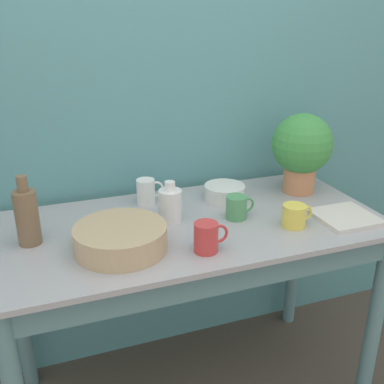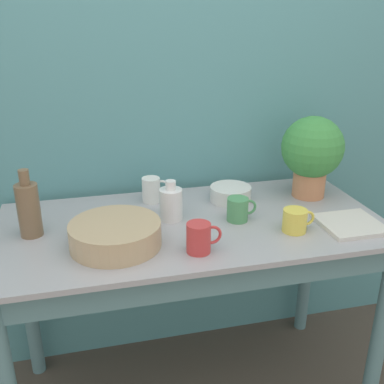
# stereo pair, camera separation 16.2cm
# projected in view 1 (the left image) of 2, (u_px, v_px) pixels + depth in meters

# --- Properties ---
(wall_back) EXTENTS (6.00, 0.05, 2.40)m
(wall_back) POSITION_uv_depth(u_px,v_px,m) (160.00, 103.00, 1.88)
(wall_back) COLOR teal
(wall_back) RESTS_ON ground_plane
(counter_table) EXTENTS (1.43, 0.69, 0.83)m
(counter_table) POSITION_uv_depth(u_px,v_px,m) (194.00, 262.00, 1.70)
(counter_table) COLOR slate
(counter_table) RESTS_ON ground_plane
(potted_plant) EXTENTS (0.25, 0.25, 0.34)m
(potted_plant) POSITION_uv_depth(u_px,v_px,m) (302.00, 148.00, 1.89)
(potted_plant) COLOR tan
(potted_plant) RESTS_ON counter_table
(bowl_wash_large) EXTENTS (0.30, 0.30, 0.08)m
(bowl_wash_large) POSITION_uv_depth(u_px,v_px,m) (121.00, 238.00, 1.46)
(bowl_wash_large) COLOR tan
(bowl_wash_large) RESTS_ON counter_table
(bottle_tall) EXTENTS (0.08, 0.08, 0.24)m
(bottle_tall) POSITION_uv_depth(u_px,v_px,m) (27.00, 216.00, 1.48)
(bottle_tall) COLOR brown
(bottle_tall) RESTS_ON counter_table
(bottle_short) EXTENTS (0.09, 0.09, 0.15)m
(bottle_short) POSITION_uv_depth(u_px,v_px,m) (170.00, 204.00, 1.66)
(bottle_short) COLOR white
(bottle_short) RESTS_ON counter_table
(mug_green) EXTENTS (0.11, 0.08, 0.09)m
(mug_green) POSITION_uv_depth(u_px,v_px,m) (237.00, 207.00, 1.69)
(mug_green) COLOR #4C935B
(mug_green) RESTS_ON counter_table
(mug_white) EXTENTS (0.11, 0.07, 0.10)m
(mug_white) POSITION_uv_depth(u_px,v_px,m) (147.00, 191.00, 1.82)
(mug_white) COLOR white
(mug_white) RESTS_ON counter_table
(mug_yellow) EXTENTS (0.12, 0.09, 0.08)m
(mug_yellow) POSITION_uv_depth(u_px,v_px,m) (295.00, 216.00, 1.62)
(mug_yellow) COLOR #E5CC4C
(mug_yellow) RESTS_ON counter_table
(mug_red) EXTENTS (0.12, 0.08, 0.10)m
(mug_red) POSITION_uv_depth(u_px,v_px,m) (207.00, 237.00, 1.45)
(mug_red) COLOR #C63838
(mug_red) RESTS_ON counter_table
(bowl_small_enamel_white) EXTENTS (0.17, 0.17, 0.06)m
(bowl_small_enamel_white) POSITION_uv_depth(u_px,v_px,m) (225.00, 192.00, 1.87)
(bowl_small_enamel_white) COLOR silver
(bowl_small_enamel_white) RESTS_ON counter_table
(tray_board) EXTENTS (0.21, 0.21, 0.02)m
(tray_board) POSITION_uv_depth(u_px,v_px,m) (345.00, 217.00, 1.69)
(tray_board) COLOR beige
(tray_board) RESTS_ON counter_table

